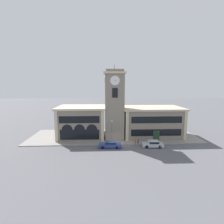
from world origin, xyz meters
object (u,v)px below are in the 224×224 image
object	(u,v)px
parked_car_near	(110,144)
parked_car_mid	(153,144)
fire_hydrant	(135,142)
bollard	(138,141)
street_lamp	(112,128)

from	to	relation	value
parked_car_near	parked_car_mid	size ratio (longest dim) A/B	1.06
parked_car_mid	fire_hydrant	bearing A→B (deg)	-22.29
bollard	street_lamp	bearing A→B (deg)	177.57
bollard	fire_hydrant	world-z (taller)	bollard
parked_car_near	fire_hydrant	bearing A→B (deg)	-159.12
parked_car_mid	bollard	size ratio (longest dim) A/B	4.32
parked_car_mid	parked_car_near	bearing A→B (deg)	3.95
bollard	fire_hydrant	size ratio (longest dim) A/B	1.22
parked_car_near	parked_car_mid	distance (m)	9.28
street_lamp	bollard	distance (m)	6.72
parked_car_mid	fire_hydrant	xyz separation A→B (m)	(-3.54, 1.75, -0.18)
parked_car_near	fire_hydrant	xyz separation A→B (m)	(5.74, 1.75, -0.15)
fire_hydrant	parked_car_near	bearing A→B (deg)	-163.07
parked_car_mid	street_lamp	size ratio (longest dim) A/B	0.86
parked_car_mid	street_lamp	world-z (taller)	street_lamp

